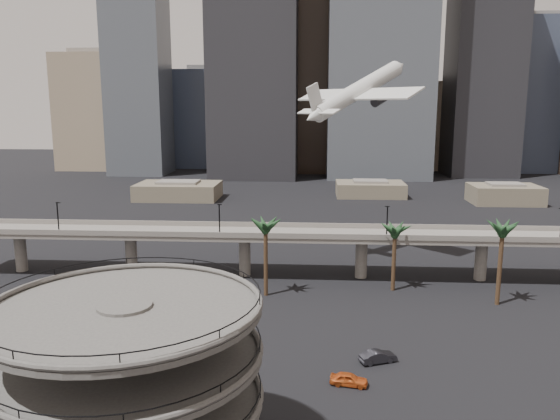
# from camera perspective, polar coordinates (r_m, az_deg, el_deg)

# --- Properties ---
(parking_ramp) EXTENTS (22.20, 22.20, 17.35)m
(parking_ramp) POSITION_cam_1_polar(r_m,az_deg,el_deg) (48.42, -15.54, -16.60)
(parking_ramp) COLOR #4B4846
(parking_ramp) RESTS_ON ground
(overpass) EXTENTS (130.00, 9.30, 14.70)m
(overpass) POSITION_cam_1_polar(r_m,az_deg,el_deg) (102.43, 2.39, -3.00)
(overpass) COLOR slate
(overpass) RESTS_ON ground
(palm_trees) EXTENTS (42.40, 10.40, 14.00)m
(palm_trees) POSITION_cam_1_polar(r_m,az_deg,el_deg) (92.18, 11.02, -2.15)
(palm_trees) COLOR #46301E
(palm_trees) RESTS_ON ground
(low_buildings) EXTENTS (135.00, 27.50, 6.80)m
(low_buildings) POSITION_cam_1_polar(r_m,az_deg,el_deg) (189.03, 5.06, 1.99)
(low_buildings) COLOR #69604D
(low_buildings) RESTS_ON ground
(skyline) EXTENTS (269.00, 86.00, 126.84)m
(skyline) POSITION_cam_1_polar(r_m,az_deg,el_deg) (262.25, 6.68, 13.96)
(skyline) COLOR gray
(skyline) RESTS_ON ground
(airborne_jet) EXTENTS (25.40, 25.93, 15.10)m
(airborne_jet) POSITION_cam_1_polar(r_m,az_deg,el_deg) (117.54, 8.22, 12.22)
(airborne_jet) COLOR silver
(airborne_jet) RESTS_ON ground
(car_a) EXTENTS (4.61, 2.48, 1.49)m
(car_a) POSITION_cam_1_polar(r_m,az_deg,el_deg) (66.46, 7.21, -17.14)
(car_a) COLOR #CA551C
(car_a) RESTS_ON ground
(car_b) EXTENTS (5.06, 3.32, 1.58)m
(car_b) POSITION_cam_1_polar(r_m,az_deg,el_deg) (72.12, 10.20, -14.84)
(car_b) COLOR black
(car_b) RESTS_ON ground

